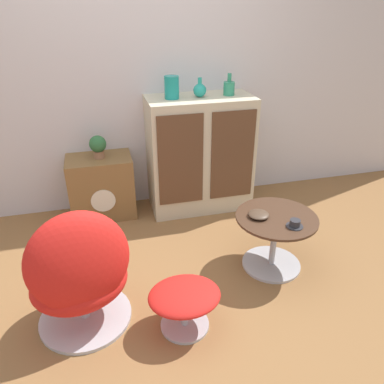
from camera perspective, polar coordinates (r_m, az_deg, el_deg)
The scene contains 13 objects.
ground_plane at distance 2.62m, azimuth -2.77°, elevation -15.83°, with size 12.00×12.00×0.00m, color olive.
wall_back at distance 3.38m, azimuth -8.78°, elevation 18.83°, with size 6.40×0.06×2.60m.
sideboard at distance 3.43m, azimuth 1.20°, elevation 5.77°, with size 0.92×0.47×1.04m.
tv_console at distance 3.46m, azimuth -13.59°, elevation 0.77°, with size 0.56×0.37×0.56m.
egg_chair at distance 2.28m, azimuth -16.74°, elevation -11.88°, with size 0.68×0.64×0.82m.
ottoman at distance 2.29m, azimuth -1.15°, elevation -16.03°, with size 0.43×0.37×0.29m.
coffee_table at distance 2.79m, azimuth 12.43°, elevation -6.63°, with size 0.58×0.58×0.43m.
vase_leftmost at distance 3.20m, azimuth -3.12°, elevation 15.63°, with size 0.12×0.12×0.19m.
vase_inner_left at distance 3.26m, azimuth 1.19°, elevation 15.29°, with size 0.11×0.11×0.16m.
vase_inner_right at distance 3.34m, azimuth 5.66°, elevation 15.54°, with size 0.10×0.10×0.18m.
potted_plant at distance 3.31m, azimuth -14.15°, elevation 6.89°, with size 0.14×0.14×0.20m.
teacup at distance 2.61m, azimuth 15.40°, elevation -4.71°, with size 0.11×0.11×0.05m.
bowl at distance 2.66m, azimuth 10.11°, elevation -3.39°, with size 0.15×0.15×0.04m.
Camera 1 is at (-0.36, -1.87, 1.79)m, focal length 35.00 mm.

